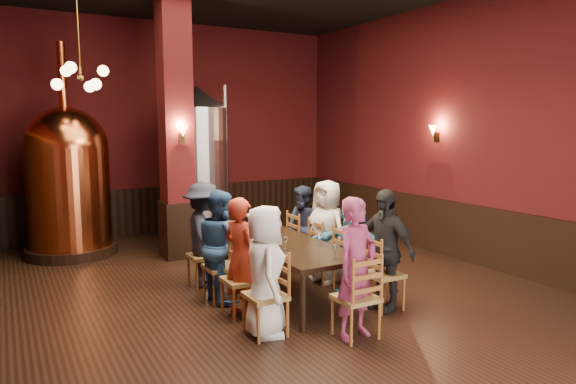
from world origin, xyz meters
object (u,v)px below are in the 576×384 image
dining_table (288,248)px  steel_vessel (198,165)px  person_1 (241,257)px  copper_kettle (68,179)px  person_2 (221,245)px  rose_vase (254,217)px  person_0 (265,271)px

dining_table → steel_vessel: steel_vessel is taller
person_1 → copper_kettle: bearing=1.4°
copper_kettle → steel_vessel: (2.40, -0.11, 0.18)m
person_1 → person_2: 0.66m
copper_kettle → rose_vase: bearing=-52.1°
person_0 → copper_kettle: bearing=34.8°
person_0 → person_2: size_ratio=0.99×
person_2 → person_1: bearing=176.2°
steel_vessel → rose_vase: steel_vessel is taller
dining_table → steel_vessel: bearing=88.9°
person_0 → person_1: size_ratio=0.99×
dining_table → person_2: size_ratio=1.60×
person_1 → person_2: person_2 is taller
person_2 → rose_vase: person_2 is taller
steel_vessel → rose_vase: 2.88m
steel_vessel → rose_vase: bearing=-92.4°
person_0 → person_1: 0.67m
dining_table → rose_vase: size_ratio=7.35×
dining_table → steel_vessel: (0.08, 3.82, 0.86)m
dining_table → person_1: bearing=-158.8°
dining_table → copper_kettle: size_ratio=0.64×
person_1 → copper_kettle: 4.55m
dining_table → person_2: person_2 is taller
person_2 → person_0: bearing=176.2°
person_1 → rose_vase: size_ratio=4.57×
person_1 → copper_kettle: size_ratio=0.40×
rose_vase → person_0: bearing=-112.2°
copper_kettle → rose_vase: 3.73m
dining_table → person_1: size_ratio=1.61×
rose_vase → steel_vessel: bearing=87.6°
person_1 → copper_kettle: copper_kettle is taller
copper_kettle → steel_vessel: bearing=-2.5°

